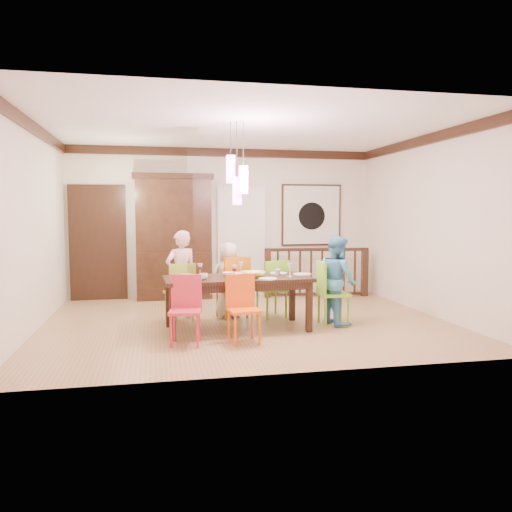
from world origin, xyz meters
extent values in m
plane|color=#99784A|center=(0.00, 0.00, 0.00)|extent=(6.00, 6.00, 0.00)
plane|color=white|center=(0.00, 0.00, 2.90)|extent=(6.00, 6.00, 0.00)
plane|color=beige|center=(0.00, 2.50, 1.45)|extent=(6.00, 0.00, 6.00)
plane|color=beige|center=(-3.00, 0.00, 1.45)|extent=(0.00, 5.00, 5.00)
plane|color=beige|center=(3.00, 0.00, 1.45)|extent=(0.00, 5.00, 5.00)
cube|color=black|center=(-2.40, 2.45, 1.05)|extent=(1.04, 0.07, 2.24)
cube|color=silver|center=(0.35, 2.46, 1.05)|extent=(0.97, 0.05, 2.22)
cube|color=black|center=(1.80, 2.47, 1.60)|extent=(1.25, 0.04, 1.25)
cube|color=silver|center=(1.80, 2.44, 1.60)|extent=(1.18, 0.02, 1.18)
cylinder|color=black|center=(1.80, 2.43, 1.58)|extent=(0.56, 0.01, 0.56)
cube|color=#F549BD|center=(-0.30, -0.42, 2.25)|extent=(0.11, 0.11, 0.38)
cylinder|color=black|center=(-0.30, -0.42, 2.67)|extent=(0.01, 0.01, 0.46)
cube|color=#F549BD|center=(-0.14, -0.52, 2.10)|extent=(0.11, 0.11, 0.38)
cylinder|color=black|center=(-0.14, -0.52, 2.59)|extent=(0.01, 0.01, 0.61)
cube|color=#F549BD|center=(-0.22, -0.47, 1.95)|extent=(0.11, 0.11, 0.38)
cylinder|color=black|center=(-0.22, -0.47, 2.52)|extent=(0.01, 0.01, 0.76)
cube|color=black|center=(-0.22, -0.47, 0.72)|extent=(2.07, 1.00, 0.05)
cube|color=black|center=(-1.15, -0.09, 0.35)|extent=(0.08, 0.08, 0.70)
cube|color=black|center=(0.72, -0.09, 0.35)|extent=(0.08, 0.08, 0.70)
cube|color=black|center=(-1.15, -0.85, 0.35)|extent=(0.08, 0.08, 0.70)
cube|color=black|center=(0.72, -0.85, 0.35)|extent=(0.08, 0.08, 0.70)
cube|color=black|center=(-0.22, -0.07, 0.65)|extent=(1.83, 0.11, 0.10)
cube|color=black|center=(-0.22, -0.87, 0.65)|extent=(1.83, 0.11, 0.10)
cube|color=olive|center=(-1.00, 0.24, 0.43)|extent=(0.49, 0.49, 0.04)
cube|color=olive|center=(-1.00, 0.24, 0.68)|extent=(0.40, 0.13, 0.44)
cylinder|color=olive|center=(-1.16, 0.08, 0.21)|extent=(0.03, 0.03, 0.42)
cylinder|color=olive|center=(-0.83, 0.08, 0.21)|extent=(0.03, 0.03, 0.42)
cylinder|color=olive|center=(-1.16, 0.41, 0.21)|extent=(0.03, 0.03, 0.42)
cylinder|color=olive|center=(-0.83, 0.41, 0.21)|extent=(0.03, 0.03, 0.42)
cube|color=#C05D0C|center=(-0.17, 0.34, 0.47)|extent=(0.55, 0.55, 0.04)
cube|color=#C05D0C|center=(-0.17, 0.34, 0.73)|extent=(0.44, 0.16, 0.48)
cylinder|color=#C05D0C|center=(-0.35, 0.16, 0.23)|extent=(0.04, 0.04, 0.46)
cylinder|color=#C05D0C|center=(0.01, 0.16, 0.23)|extent=(0.04, 0.04, 0.46)
cylinder|color=#C05D0C|center=(-0.35, 0.52, 0.23)|extent=(0.04, 0.04, 0.46)
cylinder|color=#C05D0C|center=(0.01, 0.52, 0.23)|extent=(0.04, 0.04, 0.46)
cube|color=#6FBB23|center=(0.44, 0.24, 0.44)|extent=(0.51, 0.51, 0.04)
cube|color=#6FBB23|center=(0.44, 0.24, 0.69)|extent=(0.41, 0.15, 0.45)
cylinder|color=#6FBB23|center=(0.28, 0.07, 0.22)|extent=(0.04, 0.04, 0.43)
cylinder|color=#6FBB23|center=(0.61, 0.07, 0.22)|extent=(0.04, 0.04, 0.43)
cylinder|color=#6FBB23|center=(0.28, 0.40, 0.22)|extent=(0.04, 0.04, 0.43)
cylinder|color=#6FBB23|center=(0.61, 0.40, 0.22)|extent=(0.04, 0.04, 0.43)
cube|color=#C52A3A|center=(-0.99, -1.15, 0.42)|extent=(0.45, 0.45, 0.04)
cube|color=#C52A3A|center=(-0.99, -1.15, 0.65)|extent=(0.39, 0.10, 0.43)
cylinder|color=#C52A3A|center=(-1.15, -1.31, 0.21)|extent=(0.03, 0.03, 0.41)
cylinder|color=#C52A3A|center=(-0.83, -1.31, 0.21)|extent=(0.03, 0.03, 0.41)
cylinder|color=#C52A3A|center=(-1.15, -0.99, 0.21)|extent=(0.03, 0.03, 0.41)
cylinder|color=#C52A3A|center=(-0.83, -0.99, 0.21)|extent=(0.03, 0.03, 0.41)
cube|color=#E95511|center=(-0.26, -1.21, 0.42)|extent=(0.43, 0.43, 0.04)
cube|color=#E95511|center=(-0.26, -1.21, 0.65)|extent=(0.39, 0.08, 0.43)
cylinder|color=#E95511|center=(-0.41, -1.37, 0.20)|extent=(0.03, 0.03, 0.41)
cylinder|color=#E95511|center=(-0.10, -1.37, 0.20)|extent=(0.03, 0.03, 0.41)
cylinder|color=#E95511|center=(-0.41, -1.06, 0.20)|extent=(0.03, 0.03, 0.41)
cylinder|color=#E95511|center=(-0.10, -1.06, 0.20)|extent=(0.03, 0.03, 0.41)
cube|color=#76B827|center=(1.22, -0.45, 0.45)|extent=(0.44, 0.44, 0.04)
cube|color=#76B827|center=(1.22, -0.45, 0.70)|extent=(0.06, 0.42, 0.46)
cylinder|color=#76B827|center=(1.05, -0.62, 0.22)|extent=(0.04, 0.04, 0.44)
cylinder|color=#76B827|center=(1.39, -0.62, 0.22)|extent=(0.04, 0.04, 0.44)
cylinder|color=#76B827|center=(1.05, -0.28, 0.22)|extent=(0.04, 0.04, 0.44)
cylinder|color=#76B827|center=(1.39, -0.28, 0.22)|extent=(0.04, 0.04, 0.44)
cube|color=black|center=(-0.99, 2.28, 0.45)|extent=(1.41, 0.44, 0.91)
cube|color=black|center=(-0.99, 2.30, 1.61)|extent=(1.41, 0.40, 1.41)
cube|color=black|center=(-0.99, 2.49, 1.61)|extent=(1.21, 0.02, 1.21)
cube|color=black|center=(-0.99, 2.30, 2.33)|extent=(1.51, 0.44, 0.10)
cube|color=black|center=(0.79, 1.95, 0.46)|extent=(0.13, 0.13, 0.92)
cube|color=black|center=(2.72, 1.95, 0.46)|extent=(0.13, 0.13, 0.92)
cube|color=black|center=(1.75, 1.95, 0.93)|extent=(2.05, 0.32, 0.06)
cube|color=black|center=(1.75, 1.95, 0.05)|extent=(1.93, 0.28, 0.05)
imported|color=#FFC5C2|center=(-0.96, 0.34, 0.69)|extent=(0.59, 0.49, 1.38)
imported|color=#BEB690|center=(-0.22, 0.36, 0.59)|extent=(0.63, 0.45, 1.19)
imported|color=#469AC5|center=(1.29, -0.41, 0.66)|extent=(0.60, 0.71, 1.31)
imported|color=gold|center=(0.00, -0.56, 0.79)|extent=(0.34, 0.34, 0.08)
imported|color=white|center=(-0.33, -0.37, 0.78)|extent=(0.19, 0.19, 0.06)
imported|color=silver|center=(-0.71, -0.68, 0.79)|extent=(0.15, 0.15, 0.09)
imported|color=silver|center=(0.39, -0.37, 0.79)|extent=(0.12, 0.12, 0.09)
cylinder|color=white|center=(-0.93, -0.18, 0.76)|extent=(0.26, 0.26, 0.01)
cylinder|color=white|center=(-0.17, -0.13, 0.76)|extent=(0.26, 0.26, 0.01)
cylinder|color=white|center=(0.44, -0.22, 0.76)|extent=(0.26, 0.26, 0.01)
cylinder|color=white|center=(-0.91, -0.78, 0.76)|extent=(0.26, 0.26, 0.01)
cylinder|color=white|center=(0.15, -0.80, 0.76)|extent=(0.26, 0.26, 0.01)
cylinder|color=white|center=(0.75, -0.41, 0.76)|extent=(0.26, 0.26, 0.01)
cube|color=#D83359|center=(-0.19, -0.82, 0.76)|extent=(0.18, 0.14, 0.01)
camera|label=1|loc=(-1.34, -7.34, 1.65)|focal=35.00mm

